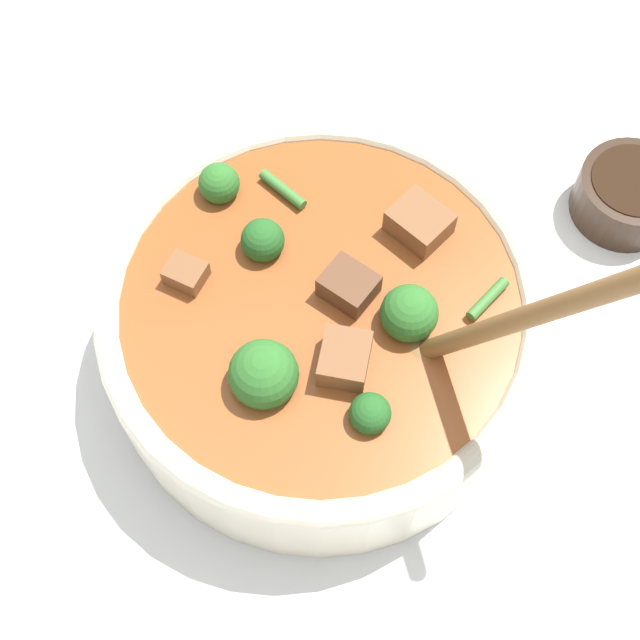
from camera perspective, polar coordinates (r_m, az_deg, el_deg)
ground_plane at (r=0.61m, az=-0.00°, el=-2.20°), size 4.00×4.00×0.00m
stew_bowl at (r=0.57m, az=0.04°, el=-0.23°), size 0.30×0.28×0.25m
condiment_bowl at (r=0.69m, az=19.13°, el=7.67°), size 0.08×0.08×0.04m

